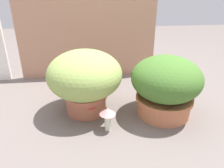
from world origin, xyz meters
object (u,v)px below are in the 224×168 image
cat (89,88)px  mushroom_ornament_pink (108,114)px  leafy_planter (166,85)px  mushroom_ornament_red (90,102)px  grass_planter (85,78)px

cat → mushroom_ornament_pink: bearing=-71.2°
leafy_planter → mushroom_ornament_red: 0.47m
cat → mushroom_ornament_pink: size_ratio=2.74×
leafy_planter → mushroom_ornament_red: size_ratio=2.96×
leafy_planter → cat: (-0.46, 0.16, -0.08)m
grass_planter → mushroom_ornament_red: bearing=-72.8°
leafy_planter → mushroom_ornament_pink: leafy_planter is taller
grass_planter → leafy_planter: bearing=-9.8°
mushroom_ornament_pink → mushroom_ornament_red: 0.17m
mushroom_ornament_pink → grass_planter: bearing=119.0°
grass_planter → mushroom_ornament_red: size_ratio=3.20×
grass_planter → mushroom_ornament_red: 0.15m
leafy_planter → cat: leafy_planter is taller
leafy_planter → mushroom_ornament_pink: bearing=-159.8°
mushroom_ornament_pink → mushroom_ornament_red: bearing=124.0°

